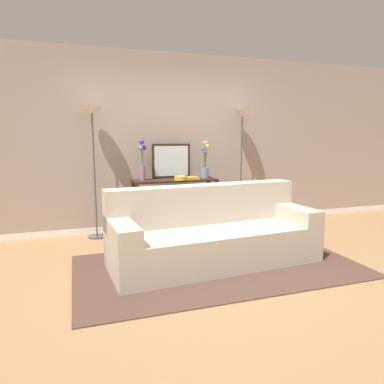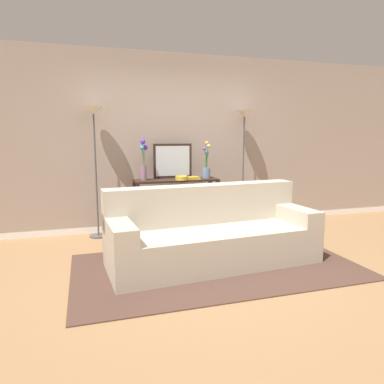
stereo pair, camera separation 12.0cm
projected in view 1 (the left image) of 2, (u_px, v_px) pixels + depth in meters
The scene contains 13 objects.
ground_plane at pixel (217, 266), 4.02m from camera, with size 16.00×16.00×0.02m, color #9E754C.
back_wall at pixel (172, 143), 5.59m from camera, with size 12.00×0.15×2.71m.
area_rug at pixel (218, 266), 3.97m from camera, with size 3.12×1.73×0.01m.
couch at pixel (213, 236), 4.07m from camera, with size 2.42×1.04×0.88m.
console_table at pixel (175, 196), 5.28m from camera, with size 1.25×0.39×0.82m.
floor_lamp_left at pixel (93, 136), 4.90m from camera, with size 0.28×0.28×1.85m.
floor_lamp_right at pixel (242, 136), 5.62m from camera, with size 0.28×0.28×1.85m.
wall_mirror at pixel (171, 161), 5.34m from camera, with size 0.59×0.02×0.52m.
vase_tall_flowers at pixel (142, 162), 5.06m from camera, with size 0.12×0.11×0.59m.
vase_short_flowers at pixel (205, 165), 5.38m from camera, with size 0.13×0.13×0.56m.
fruit_bowl at pixel (181, 178), 5.13m from camera, with size 0.18×0.18×0.06m.
book_stack at pixel (192, 178), 5.21m from camera, with size 0.20×0.16×0.04m.
book_row_under_console at pixel (158, 231), 5.27m from camera, with size 0.48×0.18×0.13m.
Camera 1 is at (-1.49, -3.55, 1.45)m, focal length 33.05 mm.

